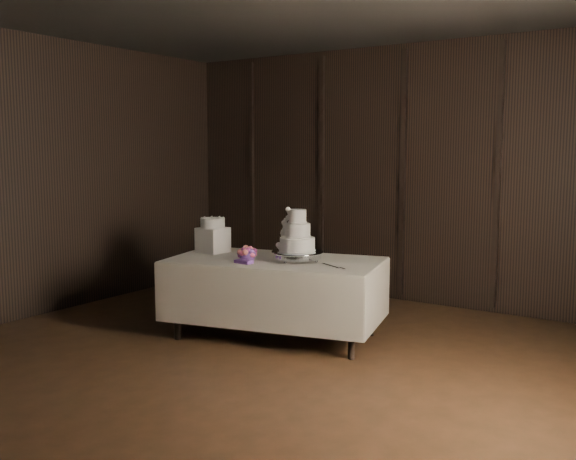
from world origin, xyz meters
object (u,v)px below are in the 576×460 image
Objects in this scene: cake_stand at (297,256)px; wedding_cake at (294,235)px; small_cake at (213,223)px; display_table at (275,295)px; bouquet at (247,255)px; box_pedestal at (213,240)px.

cake_stand is 1.23× the size of wedding_cake.
small_cake reaches higher than cake_stand.
display_table is 8.90× the size of small_cake.
small_cake is (-0.96, -0.02, 0.05)m from wedding_cake.
cake_stand is 1.98× the size of small_cake.
bouquet is 1.50× the size of small_cake.
bouquet is (-0.39, -0.25, 0.01)m from cake_stand.
cake_stand is 0.20m from wedding_cake.
cake_stand is 0.47m from bouquet.
display_table is 5.94× the size of bouquet.
wedding_cake reaches higher than bouquet.
display_table is 0.62m from wedding_cake.
display_table is 0.48m from bouquet.
wedding_cake is at bearing 33.34° from bouquet.
wedding_cake is 0.97m from small_cake.
wedding_cake is (0.20, 0.02, 0.59)m from display_table.
small_cake is at bearing 170.11° from wedding_cake.
display_table is at bearing -0.43° from small_cake.
display_table is 8.37× the size of box_pedestal.
bouquet is at bearing -157.62° from wedding_cake.
cake_stand is 1.00m from box_pedestal.
display_table is at bearing -0.43° from box_pedestal.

